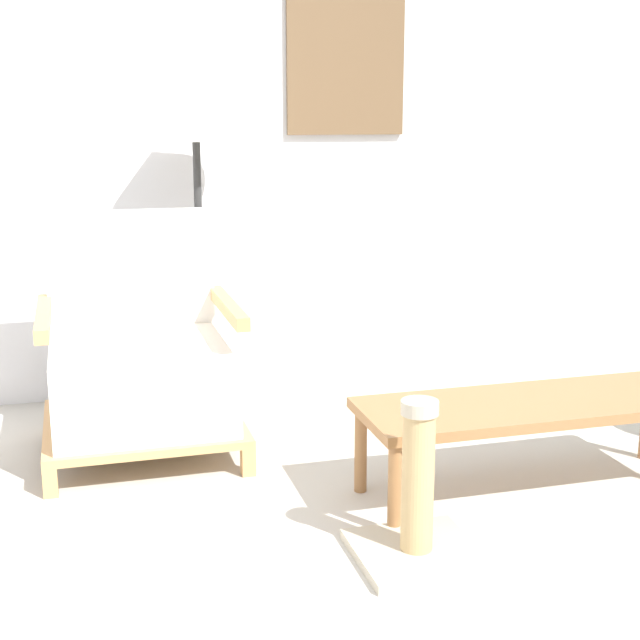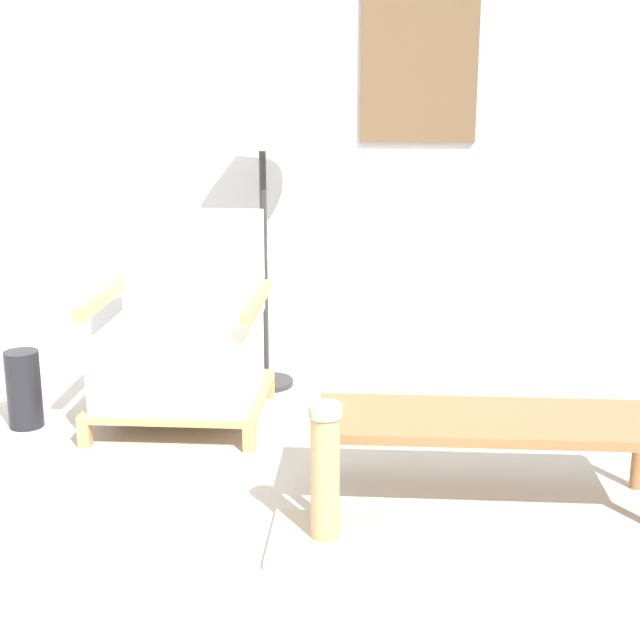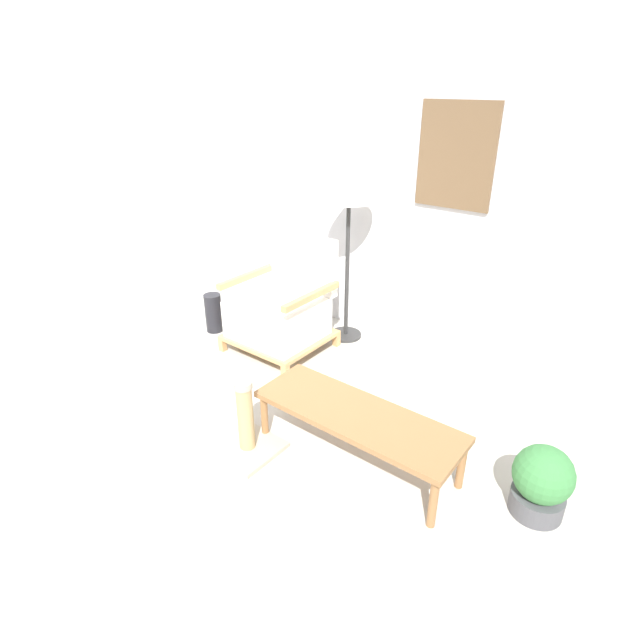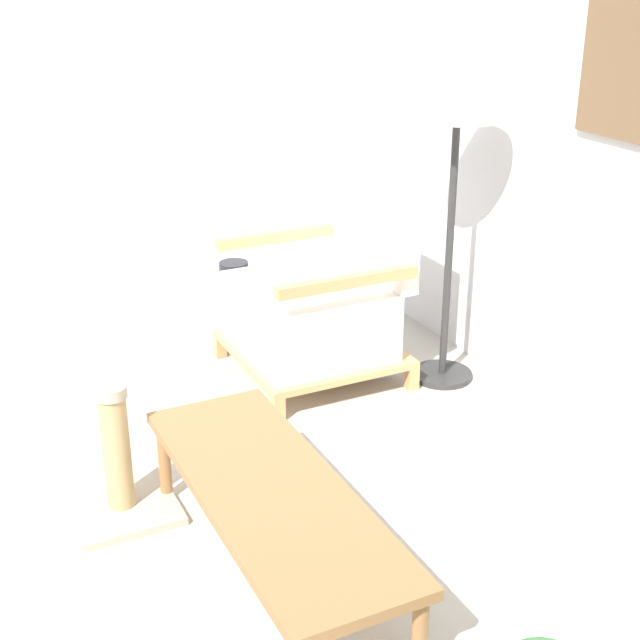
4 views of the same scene
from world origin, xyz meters
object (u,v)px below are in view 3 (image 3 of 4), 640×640
Objects in this scene: armchair at (282,310)px; coffee_table at (357,418)px; floor_lamp at (349,194)px; potted_plant at (542,481)px; scratching_post at (247,431)px; vase at (214,313)px.

armchair is 0.74× the size of coffee_table.
potted_plant is (1.92, -1.00, -1.03)m from floor_lamp.
potted_plant is at bearing 20.99° from scratching_post.
floor_lamp reaches higher than coffee_table.
vase is (-0.99, -0.63, -1.06)m from floor_lamp.
armchair is 0.63× the size of floor_lamp.
armchair is 1.86× the size of scratching_post.
armchair is 2.29m from potted_plant.
vase is (-1.94, 0.62, -0.13)m from coffee_table.
potted_plant is (2.90, -0.37, 0.03)m from vase.
floor_lamp is at bearing 127.45° from coffee_table.
vase is (-0.68, -0.15, -0.16)m from armchair.
scratching_post is at bearing -34.66° from vase.
floor_lamp is 4.18× the size of vase.
vase is at bearing 145.34° from scratching_post.
vase is 2.93m from potted_plant.
potted_plant is at bearing -27.58° from floor_lamp.
vase is 1.68m from scratching_post.
potted_plant is 1.63m from scratching_post.
floor_lamp is 1.96m from scratching_post.
potted_plant is (0.96, 0.25, -0.10)m from coffee_table.
coffee_table is (0.96, -1.25, -0.93)m from floor_lamp.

